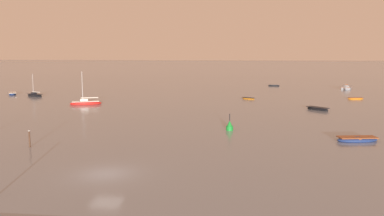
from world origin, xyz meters
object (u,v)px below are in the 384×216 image
object	(u,v)px
rowboat_moored_5	(274,86)
sailboat_moored_0	(35,95)
mooring_post_near	(30,139)
rowboat_moored_0	(355,99)
motorboat_moored_0	(346,88)
rowboat_moored_4	(318,109)
rowboat_moored_3	(248,99)
sailboat_moored_1	(86,103)
rowboat_moored_1	(12,94)
rowboat_moored_2	(357,140)
channel_buoy	(230,127)

from	to	relation	value
rowboat_moored_5	sailboat_moored_0	bearing A→B (deg)	-146.24
rowboat_moored_5	mooring_post_near	bearing A→B (deg)	-109.17
rowboat_moored_0	rowboat_moored_5	xyz separation A→B (m)	(-14.13, 30.26, -0.00)
motorboat_moored_0	rowboat_moored_4	world-z (taller)	motorboat_moored_0
rowboat_moored_3	rowboat_moored_4	size ratio (longest dim) A/B	0.76
mooring_post_near	rowboat_moored_0	bearing A→B (deg)	45.77
rowboat_moored_0	sailboat_moored_1	bearing A→B (deg)	6.26
sailboat_moored_1	rowboat_moored_5	xyz separation A→B (m)	(38.78, 44.42, -0.14)
sailboat_moored_0	mooring_post_near	size ratio (longest dim) A/B	2.55
motorboat_moored_0	sailboat_moored_1	world-z (taller)	sailboat_moored_1
rowboat_moored_4	mooring_post_near	distance (m)	46.94
rowboat_moored_1	rowboat_moored_2	world-z (taller)	rowboat_moored_2
rowboat_moored_0	mooring_post_near	xyz separation A→B (m)	(-46.03, -47.28, 0.73)
rowboat_moored_1	rowboat_moored_4	size ratio (longest dim) A/B	1.18
rowboat_moored_0	sailboat_moored_0	bearing A→B (deg)	-6.77
rowboat_moored_5	channel_buoy	size ratio (longest dim) A/B	1.42
motorboat_moored_0	rowboat_moored_1	xyz separation A→B (m)	(-80.21, -21.58, -0.09)
sailboat_moored_0	channel_buoy	xyz separation A→B (m)	(43.91, -33.46, 0.24)
sailboat_moored_1	rowboat_moored_3	distance (m)	32.95
motorboat_moored_0	rowboat_moored_1	world-z (taller)	motorboat_moored_0
rowboat_moored_3	mooring_post_near	bearing A→B (deg)	-82.26
mooring_post_near	rowboat_moored_4	bearing A→B (deg)	41.33
motorboat_moored_0	rowboat_moored_0	distance (m)	22.56
rowboat_moored_2	rowboat_moored_5	size ratio (longest dim) A/B	1.47
channel_buoy	motorboat_moored_0	bearing A→B (deg)	63.25
rowboat_moored_1	rowboat_moored_2	xyz separation A→B (m)	(65.25, -41.11, 0.00)
rowboat_moored_1	mooring_post_near	world-z (taller)	mooring_post_near
rowboat_moored_0	channel_buoy	xyz separation A→B (m)	(-25.43, -35.81, 0.32)
sailboat_moored_0	rowboat_moored_2	bearing A→B (deg)	173.70
rowboat_moored_5	mooring_post_near	distance (m)	83.85
sailboat_moored_0	sailboat_moored_1	size ratio (longest dim) A/B	0.80
motorboat_moored_0	rowboat_moored_0	bearing A→B (deg)	8.69
rowboat_moored_3	rowboat_moored_5	bearing A→B (deg)	111.57
rowboat_moored_2	mooring_post_near	size ratio (longest dim) A/B	2.36
channel_buoy	rowboat_moored_3	bearing A→B (deg)	84.54
rowboat_moored_5	channel_buoy	bearing A→B (deg)	-96.52
sailboat_moored_0	mooring_post_near	bearing A→B (deg)	144.32
rowboat_moored_3	mooring_post_near	size ratio (longest dim) A/B	1.47
rowboat_moored_3	rowboat_moored_2	bearing A→B (deg)	-38.27
rowboat_moored_5	channel_buoy	xyz separation A→B (m)	(-11.30, -66.08, 0.32)
sailboat_moored_1	mooring_post_near	bearing A→B (deg)	81.53
rowboat_moored_2	rowboat_moored_3	xyz separation A→B (m)	(-11.09, 38.29, -0.07)
rowboat_moored_0	rowboat_moored_2	bearing A→B (deg)	65.91
sailboat_moored_0	rowboat_moored_3	xyz separation A→B (m)	(47.12, 0.18, -0.10)
rowboat_moored_0	channel_buoy	bearing A→B (deg)	45.91
rowboat_moored_0	mooring_post_near	bearing A→B (deg)	37.05
rowboat_moored_0	rowboat_moored_5	size ratio (longest dim) A/B	1.03
motorboat_moored_0	mooring_post_near	size ratio (longest dim) A/B	3.16
rowboat_moored_0	rowboat_moored_1	size ratio (longest dim) A/B	0.73
mooring_post_near	channel_buoy	bearing A→B (deg)	29.09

